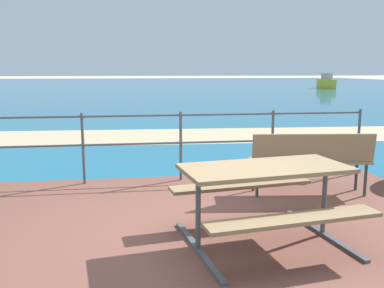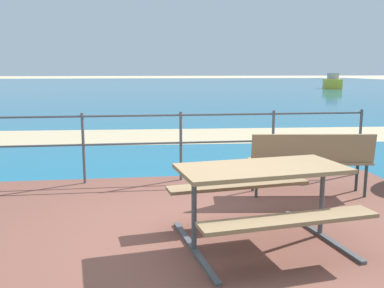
# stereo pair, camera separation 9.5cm
# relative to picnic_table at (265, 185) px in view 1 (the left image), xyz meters

# --- Properties ---
(ground_plane) EXTENTS (240.00, 240.00, 0.00)m
(ground_plane) POSITION_rel_picnic_table_xyz_m (-0.53, 0.16, -0.65)
(ground_plane) COLOR beige
(patio_paving) EXTENTS (6.40, 5.20, 0.06)m
(patio_paving) POSITION_rel_picnic_table_xyz_m (-0.53, 0.16, -0.62)
(patio_paving) COLOR brown
(patio_paving) RESTS_ON ground
(sea_water) EXTENTS (90.00, 90.00, 0.01)m
(sea_water) POSITION_rel_picnic_table_xyz_m (-0.53, 40.16, -0.65)
(sea_water) COLOR #196B8E
(sea_water) RESTS_ON ground
(beach_strip) EXTENTS (54.06, 5.25, 0.01)m
(beach_strip) POSITION_rel_picnic_table_xyz_m (-0.53, 7.28, -0.65)
(beach_strip) COLOR tan
(beach_strip) RESTS_ON ground
(picnic_table) EXTENTS (1.80, 1.63, 0.78)m
(picnic_table) POSITION_rel_picnic_table_xyz_m (0.00, 0.00, 0.00)
(picnic_table) COLOR #8C704C
(picnic_table) RESTS_ON patio_paving
(park_bench) EXTENTS (1.68, 0.61, 0.87)m
(park_bench) POSITION_rel_picnic_table_xyz_m (1.13, 1.46, -0.05)
(park_bench) COLOR #8C704C
(park_bench) RESTS_ON patio_paving
(railing_fence) EXTENTS (5.94, 0.04, 1.08)m
(railing_fence) POSITION_rel_picnic_table_xyz_m (-0.53, 2.52, 0.09)
(railing_fence) COLOR #4C5156
(railing_fence) RESTS_ON patio_paving
(boat_near) EXTENTS (2.40, 3.74, 1.47)m
(boat_near) POSITION_rel_picnic_table_xyz_m (17.32, 34.53, -0.11)
(boat_near) COLOR yellow
(boat_near) RESTS_ON sea_water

